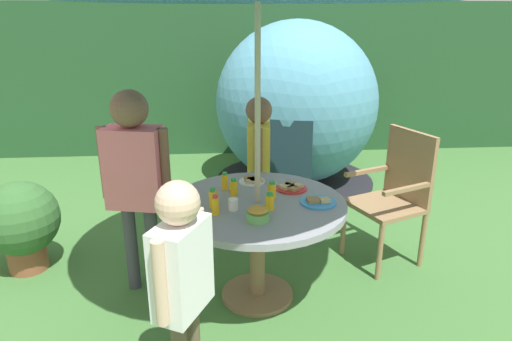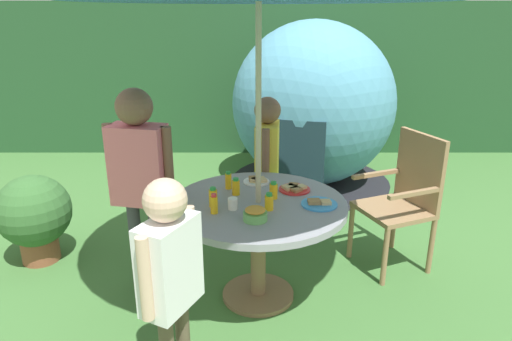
% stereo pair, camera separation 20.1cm
% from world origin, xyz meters
% --- Properties ---
extents(ground_plane, '(10.00, 10.00, 0.02)m').
position_xyz_m(ground_plane, '(0.00, 0.00, -0.01)').
color(ground_plane, '#3D6B33').
extents(hedge_backdrop, '(9.00, 0.70, 2.00)m').
position_xyz_m(hedge_backdrop, '(0.00, 3.74, 1.00)').
color(hedge_backdrop, '#234C28').
rests_on(hedge_backdrop, ground_plane).
extents(garden_table, '(1.15, 1.15, 0.71)m').
position_xyz_m(garden_table, '(0.00, 0.00, 0.58)').
color(garden_table, brown).
rests_on(garden_table, ground_plane).
extents(wooden_chair, '(0.60, 0.61, 1.03)m').
position_xyz_m(wooden_chair, '(1.10, 0.45, 0.57)').
color(wooden_chair, '#93704C').
rests_on(wooden_chair, ground_plane).
extents(dome_tent, '(2.24, 2.24, 1.80)m').
position_xyz_m(dome_tent, '(0.61, 2.28, 0.89)').
color(dome_tent, teal).
rests_on(dome_tent, ground_plane).
extents(potted_plant, '(0.56, 0.56, 0.70)m').
position_xyz_m(potted_plant, '(-1.72, 0.49, 0.40)').
color(potted_plant, brown).
rests_on(potted_plant, ground_plane).
extents(child_in_yellow_shirt, '(0.21, 0.42, 1.24)m').
position_xyz_m(child_in_yellow_shirt, '(0.08, 0.82, 0.79)').
color(child_in_yellow_shirt, '#3F3F47').
rests_on(child_in_yellow_shirt, ground_plane).
extents(child_in_pink_shirt, '(0.47, 0.27, 1.42)m').
position_xyz_m(child_in_pink_shirt, '(-0.79, 0.16, 0.91)').
color(child_in_pink_shirt, '#3F3F47').
rests_on(child_in_pink_shirt, ground_plane).
extents(child_in_white_shirt, '(0.29, 0.37, 1.18)m').
position_xyz_m(child_in_white_shirt, '(-0.42, -0.85, 0.76)').
color(child_in_white_shirt, brown).
rests_on(child_in_white_shirt, ground_plane).
extents(snack_bowl, '(0.14, 0.14, 0.08)m').
position_xyz_m(snack_bowl, '(-0.02, -0.27, 0.75)').
color(snack_bowl, '#66B259').
rests_on(snack_bowl, garden_table).
extents(plate_near_right, '(0.19, 0.19, 0.03)m').
position_xyz_m(plate_near_right, '(-0.01, 0.35, 0.72)').
color(plate_near_right, white).
rests_on(plate_near_right, garden_table).
extents(plate_far_right, '(0.23, 0.23, 0.03)m').
position_xyz_m(plate_far_right, '(0.39, -0.05, 0.72)').
color(plate_far_right, '#338CD8').
rests_on(plate_far_right, garden_table).
extents(plate_back_edge, '(0.21, 0.21, 0.03)m').
position_xyz_m(plate_back_edge, '(0.25, 0.20, 0.72)').
color(plate_back_edge, red).
rests_on(plate_back_edge, garden_table).
extents(juice_bottle_near_left, '(0.05, 0.05, 0.11)m').
position_xyz_m(juice_bottle_near_left, '(0.07, -0.12, 0.76)').
color(juice_bottle_near_left, yellow).
rests_on(juice_bottle_near_left, garden_table).
extents(juice_bottle_far_left, '(0.05, 0.05, 0.12)m').
position_xyz_m(juice_bottle_far_left, '(-0.15, 0.12, 0.77)').
color(juice_bottle_far_left, yellow).
rests_on(juice_bottle_far_left, garden_table).
extents(juice_bottle_center_front, '(0.05, 0.05, 0.13)m').
position_xyz_m(juice_bottle_center_front, '(-0.51, -0.06, 0.77)').
color(juice_bottle_center_front, yellow).
rests_on(juice_bottle_center_front, garden_table).
extents(juice_bottle_center_back, '(0.05, 0.05, 0.12)m').
position_xyz_m(juice_bottle_center_back, '(0.10, 0.06, 0.76)').
color(juice_bottle_center_back, yellow).
rests_on(juice_bottle_center_back, garden_table).
extents(juice_bottle_mid_left, '(0.05, 0.05, 0.13)m').
position_xyz_m(juice_bottle_mid_left, '(-0.28, -0.07, 0.77)').
color(juice_bottle_mid_left, yellow).
rests_on(juice_bottle_mid_left, garden_table).
extents(juice_bottle_mid_right, '(0.04, 0.04, 0.13)m').
position_xyz_m(juice_bottle_mid_right, '(-0.20, 0.23, 0.77)').
color(juice_bottle_mid_right, yellow).
rests_on(juice_bottle_mid_right, garden_table).
extents(juice_bottle_front_edge, '(0.05, 0.05, 0.13)m').
position_xyz_m(juice_bottle_front_edge, '(-0.27, -0.17, 0.77)').
color(juice_bottle_front_edge, yellow).
rests_on(juice_bottle_front_edge, garden_table).
extents(cup_near, '(0.06, 0.06, 0.07)m').
position_xyz_m(cup_near, '(-0.16, -0.11, 0.75)').
color(cup_near, white).
rests_on(cup_near, garden_table).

